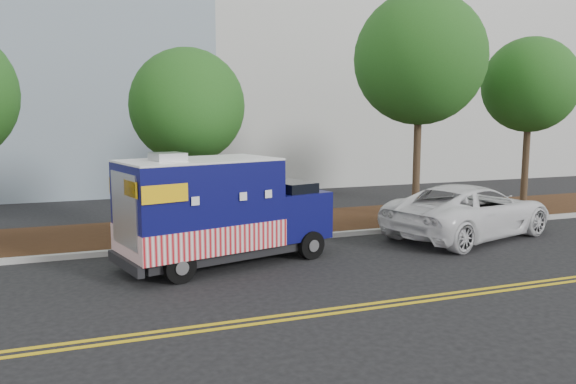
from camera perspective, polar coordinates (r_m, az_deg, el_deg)
name	(u,v)px	position (r m, az deg, el deg)	size (l,w,h in m)	color
ground	(249,257)	(15.05, -3.98, -6.57)	(120.00, 120.00, 0.00)	black
curb	(235,243)	(16.34, -5.37, -5.15)	(120.00, 0.18, 0.15)	#9E9E99
mulch_strip	(219,229)	(18.33, -7.07, -3.74)	(120.00, 4.00, 0.15)	black
centerline_near	(314,311)	(11.03, 2.68, -11.98)	(120.00, 0.10, 0.01)	gold
centerline_far	(319,315)	(10.81, 3.21, -12.40)	(120.00, 0.10, 0.01)	gold
tree_b	(187,106)	(17.29, -10.19, 8.58)	(3.45, 3.45, 5.73)	#38281C
tree_c	(420,59)	(20.28, 13.25, 13.02)	(4.53, 4.53, 7.91)	#38281C
tree_d	(530,85)	(23.62, 23.37, 9.92)	(3.59, 3.59, 6.66)	#38281C
sign_post	(159,206)	(16.22, -12.95, -1.36)	(0.06, 0.06, 2.40)	#473828
food_truck	(217,214)	(14.09, -7.20, -2.20)	(5.76, 3.30, 2.87)	black
white_car	(470,211)	(18.15, 17.98, -1.82)	(2.69, 5.84, 1.62)	white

